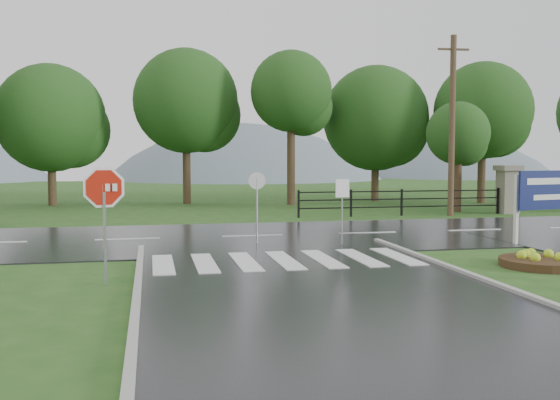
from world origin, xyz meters
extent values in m
plane|color=#274F1A|center=(0.00, 0.00, 0.00)|extent=(120.00, 120.00, 0.00)
cube|color=black|center=(0.00, 10.00, 0.00)|extent=(90.00, 8.00, 0.04)
cube|color=silver|center=(-3.00, 5.00, 0.06)|extent=(0.50, 2.80, 0.02)
cube|color=silver|center=(-2.00, 5.00, 0.06)|extent=(0.50, 2.80, 0.02)
cube|color=silver|center=(-1.00, 5.00, 0.06)|extent=(0.50, 2.80, 0.02)
cube|color=silver|center=(0.00, 5.00, 0.06)|extent=(0.50, 2.80, 0.02)
cube|color=silver|center=(1.00, 5.00, 0.06)|extent=(0.50, 2.80, 0.02)
cube|color=silver|center=(2.00, 5.00, 0.06)|extent=(0.50, 2.80, 0.02)
cube|color=silver|center=(3.00, 5.00, 0.06)|extent=(0.50, 2.80, 0.02)
cube|color=gray|center=(13.00, 16.00, 1.00)|extent=(0.80, 0.80, 2.00)
cube|color=#6B6659|center=(13.00, 16.00, 2.12)|extent=(1.00, 1.00, 0.24)
cube|color=black|center=(7.75, 16.00, 0.40)|extent=(9.50, 0.05, 0.05)
cube|color=black|center=(7.75, 16.00, 0.75)|extent=(9.50, 0.05, 0.05)
cube|color=black|center=(7.75, 16.00, 1.10)|extent=(9.50, 0.05, 0.05)
cube|color=black|center=(3.00, 16.00, 0.60)|extent=(0.08, 0.08, 1.20)
cube|color=black|center=(12.50, 16.00, 0.60)|extent=(0.08, 0.08, 1.20)
sphere|color=slate|center=(8.00, 65.00, -17.28)|extent=(48.00, 48.00, 48.00)
sphere|color=slate|center=(36.00, 65.00, -12.96)|extent=(36.00, 36.00, 36.00)
cube|color=#939399|center=(-4.20, 3.07, 0.96)|extent=(0.06, 0.06, 1.92)
cylinder|color=white|center=(-4.20, 3.08, 2.02)|extent=(1.13, 0.28, 1.16)
cylinder|color=#AA1A0B|center=(-4.20, 3.07, 2.02)|extent=(0.98, 0.25, 1.00)
cube|color=silver|center=(7.39, 6.52, 1.06)|extent=(0.13, 0.13, 2.13)
cube|color=#0C154E|center=(8.56, 6.52, 1.65)|extent=(2.51, 0.58, 1.17)
cube|color=white|center=(8.56, 6.49, 1.91)|extent=(1.98, 0.42, 0.19)
cube|color=white|center=(8.56, 6.49, 1.44)|extent=(1.46, 0.31, 0.16)
cylinder|color=#332111|center=(5.94, 3.12, 0.10)|extent=(2.00, 2.00, 0.20)
cube|color=#939399|center=(2.28, 7.50, 0.93)|extent=(0.04, 0.04, 1.86)
cube|color=white|center=(2.28, 7.48, 1.72)|extent=(0.44, 0.09, 0.54)
cylinder|color=#939399|center=(-0.15, 8.22, 1.02)|extent=(0.06, 0.06, 2.03)
cylinder|color=white|center=(-0.15, 8.20, 1.93)|extent=(0.49, 0.17, 0.51)
cylinder|color=#473523|center=(9.87, 15.50, 3.99)|extent=(0.27, 0.27, 7.98)
cube|color=brown|center=(9.87, 15.50, 7.36)|extent=(1.42, 0.19, 0.09)
cylinder|color=#3D2B1C|center=(11.21, 17.50, 1.57)|extent=(0.42, 0.42, 3.14)
sphere|color=#194114|center=(11.21, 17.50, 3.77)|extent=(3.02, 3.02, 3.02)
camera|label=1|loc=(-3.28, -10.12, 2.65)|focal=40.00mm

